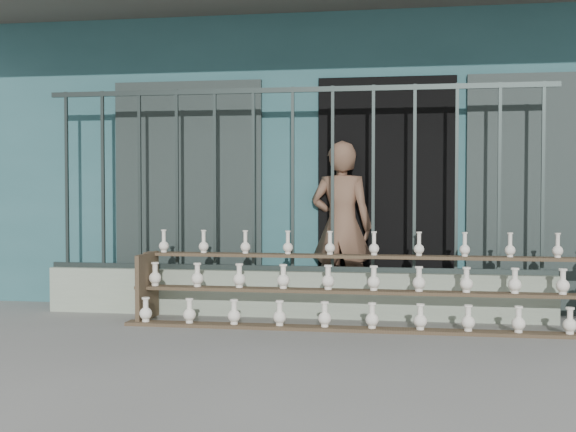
# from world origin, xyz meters

# --- Properties ---
(ground) EXTENTS (60.00, 60.00, 0.00)m
(ground) POSITION_xyz_m (0.00, 0.00, 0.00)
(ground) COLOR slate
(workshop_building) EXTENTS (7.40, 6.60, 3.21)m
(workshop_building) POSITION_xyz_m (0.00, 4.23, 1.62)
(workshop_building) COLOR #2E5D61
(workshop_building) RESTS_ON ground
(parapet_wall) EXTENTS (5.00, 0.20, 0.45)m
(parapet_wall) POSITION_xyz_m (0.00, 1.30, 0.23)
(parapet_wall) COLOR #9AA991
(parapet_wall) RESTS_ON ground
(security_fence) EXTENTS (5.00, 0.04, 1.80)m
(security_fence) POSITION_xyz_m (-0.00, 1.30, 1.35)
(security_fence) COLOR #283330
(security_fence) RESTS_ON parapet_wall
(shelf_rack) EXTENTS (4.50, 0.68, 0.85)m
(shelf_rack) POSITION_xyz_m (0.80, 0.89, 0.36)
(shelf_rack) COLOR brown
(shelf_rack) RESTS_ON ground
(elderly_woman) EXTENTS (0.69, 0.51, 1.74)m
(elderly_woman) POSITION_xyz_m (0.45, 1.67, 0.87)
(elderly_woman) COLOR brown
(elderly_woman) RESTS_ON ground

